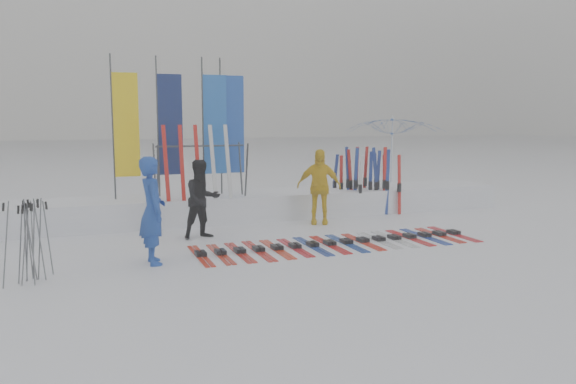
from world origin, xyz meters
name	(u,v)px	position (x,y,z in m)	size (l,w,h in m)	color
ground	(311,264)	(0.00, 0.00, 0.00)	(120.00, 120.00, 0.00)	white
snow_bank	(236,206)	(0.00, 4.60, 0.30)	(14.00, 1.60, 0.60)	white
person_blue	(152,211)	(-2.42, 0.95, 0.89)	(0.65, 0.43, 1.78)	#1B41A2
person_black	(202,199)	(-1.24, 2.67, 0.79)	(0.77, 0.60, 1.58)	black
person_yellow	(319,187)	(1.58, 3.28, 0.85)	(1.00, 0.42, 1.71)	yellow
tent_canopy	(394,159)	(4.85, 5.45, 1.26)	(2.75, 2.80, 2.52)	white
ski_row	(338,243)	(1.06, 1.18, 0.04)	(5.49, 1.68, 0.07)	red
pole_cluster	(30,241)	(-4.25, 0.56, 0.60)	(0.66, 0.57, 1.25)	#595B60
feather_flags	(186,125)	(-1.16, 4.71, 2.24)	(3.04, 0.15, 3.20)	#383A3F
ski_rack	(201,164)	(-0.93, 4.20, 1.38)	(2.04, 0.80, 1.23)	#383A3F
upright_skis	(367,182)	(3.31, 4.20, 0.80)	(1.37, 1.10, 1.69)	red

